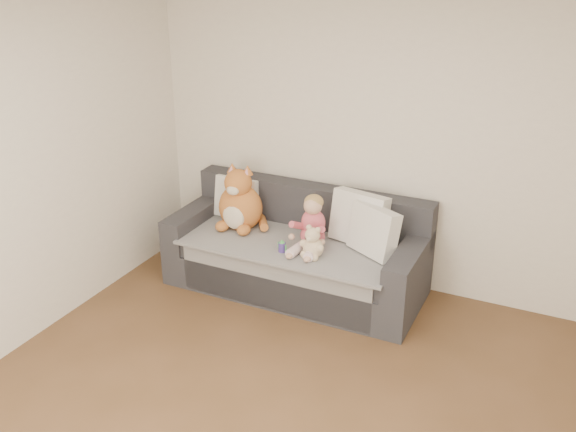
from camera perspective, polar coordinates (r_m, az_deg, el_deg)
The scene contains 10 objects.
room_shell at distance 3.56m, azimuth 0.63°, elevation -2.26°, with size 5.00×5.00×5.00m.
sofa at distance 5.61m, azimuth 0.84°, elevation -3.44°, with size 2.20×0.94×0.85m.
cushion_left at distance 5.90m, azimuth -4.52°, elevation 1.66°, with size 0.42×0.19×0.39m.
cushion_right_back at distance 5.40m, azimuth 6.35°, elevation -0.19°, with size 0.51×0.31×0.45m.
cushion_right_front at distance 5.23m, azimuth 7.63°, elevation -1.32°, with size 0.48×0.38×0.42m.
toddler at distance 5.30m, azimuth 2.11°, elevation -0.86°, with size 0.32×0.46×0.46m.
plush_cat at distance 5.66m, azimuth -4.30°, elevation 1.09°, with size 0.49×0.43×0.61m.
teddy_bear at distance 5.16m, azimuth 2.19°, elevation -2.56°, with size 0.22×0.17×0.28m.
plush_cow at distance 5.28m, azimuth 2.03°, elevation -2.48°, with size 0.13×0.19×0.16m.
sippy_cup at distance 5.26m, azimuth -0.54°, elevation -2.65°, with size 0.10×0.08×0.11m.
Camera 1 is at (1.35, -2.49, 2.84)m, focal length 40.00 mm.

